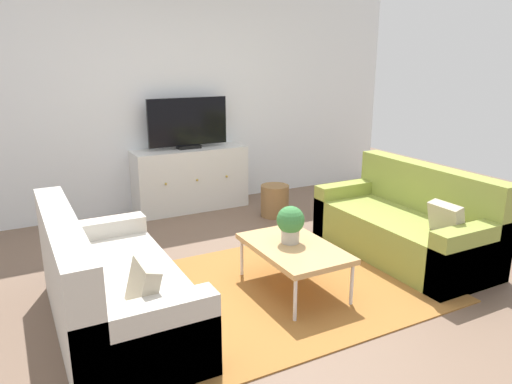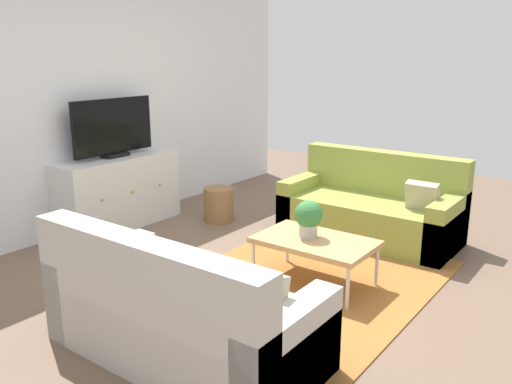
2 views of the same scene
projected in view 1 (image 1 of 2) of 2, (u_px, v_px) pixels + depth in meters
ground_plane at (275, 280)px, 4.16m from camera, size 10.00×10.00×0.00m
wall_back at (173, 100)px, 5.96m from camera, size 6.40×0.12×2.70m
area_rug at (284, 287)px, 4.03m from camera, size 2.50×1.90×0.01m
couch_left_side at (105, 293)px, 3.34m from camera, size 0.84×1.75×0.86m
couch_right_side at (408, 227)px, 4.64m from camera, size 0.84×1.75×0.86m
coffee_table at (294, 249)px, 3.90m from camera, size 0.60×0.95×0.39m
potted_plant at (291, 223)px, 3.91m from camera, size 0.23×0.23×0.31m
tv_console at (191, 179)px, 6.02m from camera, size 1.41×0.47×0.78m
flat_screen_tv at (188, 123)px, 5.85m from camera, size 1.00×0.16×0.62m
wicker_basket at (275, 201)px, 5.81m from camera, size 0.34×0.34×0.38m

